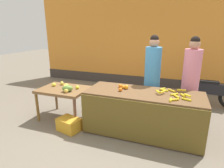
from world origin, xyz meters
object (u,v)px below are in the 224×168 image
Objects in this scene: vendor_woman_pink_shirt at (190,82)px; parked_motorcycle at (212,92)px; vendor_woman_blue_shirt at (152,78)px; produce_sack at (110,99)px; produce_crate at (69,124)px.

parked_motorcycle is (0.62, 1.15, -0.53)m from vendor_woman_pink_shirt.
vendor_woman_blue_shirt is 1.91m from parked_motorcycle.
vendor_woman_blue_shirt is 3.83× the size of produce_sack.
parked_motorcycle is at bearing 39.08° from produce_crate.
produce_sack is at bearing 169.85° from vendor_woman_blue_shirt.
vendor_woman_blue_shirt is at bearing -10.15° from produce_sack.
vendor_woman_pink_shirt is 3.79× the size of produce_sack.
produce_sack is (-1.85, 0.16, -0.69)m from vendor_woman_pink_shirt.
vendor_woman_pink_shirt is 1.98m from produce_sack.
produce_sack is at bearing 74.15° from produce_crate.
parked_motorcycle is 2.66m from produce_sack.
produce_sack is (-2.47, -0.99, -0.16)m from parked_motorcycle.
vendor_woman_blue_shirt is 1.17× the size of parked_motorcycle.
produce_crate is at bearing -140.92° from parked_motorcycle.
vendor_woman_blue_shirt is 2.01m from produce_crate.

